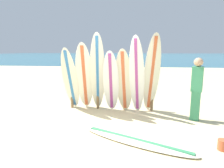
# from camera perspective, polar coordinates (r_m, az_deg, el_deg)

# --- Properties ---
(ground_plane) EXTENTS (120.00, 120.00, 0.00)m
(ground_plane) POSITION_cam_1_polar(r_m,az_deg,el_deg) (5.04, -6.43, -13.35)
(ground_plane) COLOR beige
(ocean_water) EXTENTS (120.00, 80.00, 0.01)m
(ocean_water) POSITION_cam_1_polar(r_m,az_deg,el_deg) (62.54, 5.67, 8.18)
(ocean_water) COLOR teal
(ocean_water) RESTS_ON ground
(surfboard_rack) EXTENTS (2.81, 0.09, 1.05)m
(surfboard_rack) POSITION_cam_1_polar(r_m,az_deg,el_deg) (6.55, -0.30, -1.78)
(surfboard_rack) COLOR olive
(surfboard_rack) RESTS_ON ground
(surfboard_leaning_far_left) EXTENTS (0.50, 0.94, 2.07)m
(surfboard_leaning_far_left) POSITION_cam_1_polar(r_m,az_deg,el_deg) (6.49, -12.01, 1.30)
(surfboard_leaning_far_left) COLOR silver
(surfboard_leaning_far_left) RESTS_ON ground
(surfboard_leaning_left) EXTENTS (0.67, 1.06, 2.22)m
(surfboard_leaning_left) POSITION_cam_1_polar(r_m,az_deg,el_deg) (6.36, -8.04, 1.94)
(surfboard_leaning_left) COLOR white
(surfboard_leaning_left) RESTS_ON ground
(surfboard_leaning_center_left) EXTENTS (0.64, 1.10, 2.49)m
(surfboard_leaning_center_left) POSITION_cam_1_polar(r_m,az_deg,el_deg) (6.21, -4.24, 3.10)
(surfboard_leaning_center_left) COLOR silver
(surfboard_leaning_center_left) RESTS_ON ground
(surfboard_leaning_center) EXTENTS (0.51, 0.65, 1.97)m
(surfboard_leaning_center) POSITION_cam_1_polar(r_m,az_deg,el_deg) (6.17, -0.33, 0.65)
(surfboard_leaning_center) COLOR white
(surfboard_leaning_center) RESTS_ON ground
(surfboard_leaning_center_right) EXTENTS (0.64, 0.64, 2.03)m
(surfboard_leaning_center_right) POSITION_cam_1_polar(r_m,az_deg,el_deg) (6.17, 3.48, 0.88)
(surfboard_leaning_center_right) COLOR beige
(surfboard_leaning_center_right) RESTS_ON ground
(surfboard_leaning_right) EXTENTS (0.59, 0.79, 2.41)m
(surfboard_leaning_right) POSITION_cam_1_polar(r_m,az_deg,el_deg) (5.98, 7.19, 2.35)
(surfboard_leaning_right) COLOR white
(surfboard_leaning_right) RESTS_ON ground
(surfboard_leaning_far_right) EXTENTS (0.61, 0.93, 2.47)m
(surfboard_leaning_far_right) POSITION_cam_1_polar(r_m,az_deg,el_deg) (6.12, 11.48, 2.73)
(surfboard_leaning_far_right) COLOR silver
(surfboard_leaning_far_right) RESTS_ON ground
(surfboard_lying_on_sand) EXTENTS (2.59, 1.57, 0.08)m
(surfboard_lying_on_sand) POSITION_cam_1_polar(r_m,az_deg,el_deg) (4.48, 7.01, -15.98)
(surfboard_lying_on_sand) COLOR silver
(surfboard_lying_on_sand) RESTS_ON ground
(beachgoer_standing) EXTENTS (0.33, 0.28, 1.77)m
(beachgoer_standing) POSITION_cam_1_polar(r_m,az_deg,el_deg) (5.94, 23.40, -0.67)
(beachgoer_standing) COLOR #3F9966
(beachgoer_standing) RESTS_ON ground
(small_boat_offshore) EXTENTS (2.53, 2.51, 0.71)m
(small_boat_offshore) POSITION_cam_1_polar(r_m,az_deg,el_deg) (36.83, -7.99, 7.25)
(small_boat_offshore) COLOR #333842
(small_boat_offshore) RESTS_ON ocean_water
(sand_bucket) EXTENTS (0.20, 0.20, 0.22)m
(sand_bucket) POSITION_cam_1_polar(r_m,az_deg,el_deg) (4.67, 29.54, -15.17)
(sand_bucket) COLOR #CC5933
(sand_bucket) RESTS_ON ground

